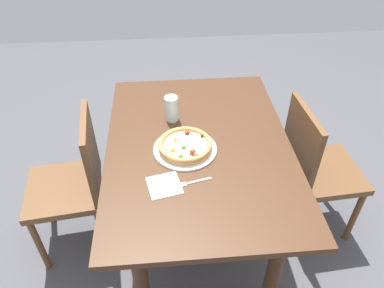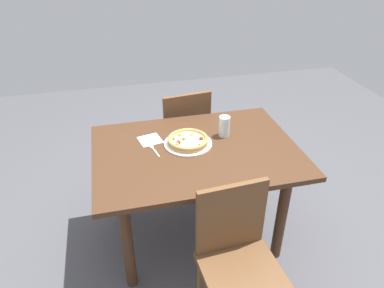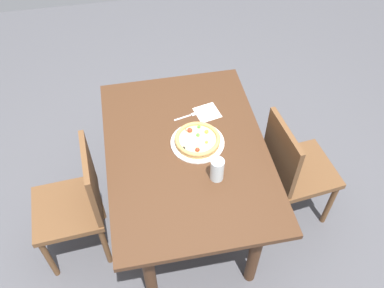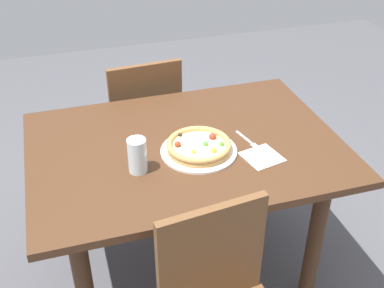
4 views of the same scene
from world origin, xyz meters
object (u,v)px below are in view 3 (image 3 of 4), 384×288
(chair_near, at_px, (77,202))
(chair_far, at_px, (293,168))
(dining_table, at_px, (187,162))
(pizza, at_px, (197,140))
(drinking_glass, at_px, (217,170))
(napkin, at_px, (207,113))
(fork, at_px, (189,116))
(plate, at_px, (197,143))

(chair_near, relative_size, chair_far, 1.00)
(dining_table, xyz_separation_m, chair_near, (0.06, -0.67, -0.15))
(pizza, bearing_deg, chair_far, 81.07)
(dining_table, height_order, drinking_glass, drinking_glass)
(pizza, bearing_deg, drinking_glass, 11.50)
(napkin, bearing_deg, dining_table, -33.83)
(napkin, bearing_deg, drinking_glass, -6.40)
(chair_far, relative_size, fork, 5.35)
(chair_far, distance_m, pizza, 0.68)
(pizza, height_order, fork, pizza)
(chair_far, xyz_separation_m, napkin, (-0.32, -0.49, 0.27))
(chair_near, relative_size, plate, 2.83)
(chair_near, xyz_separation_m, pizza, (-0.09, 0.74, 0.30))
(pizza, xyz_separation_m, fork, (-0.23, -0.01, -0.03))
(plate, bearing_deg, dining_table, -63.20)
(pizza, distance_m, napkin, 0.26)
(chair_far, bearing_deg, plate, -105.55)
(fork, bearing_deg, pizza, -101.46)
(dining_table, xyz_separation_m, chair_far, (0.06, 0.67, -0.15))
(chair_far, bearing_deg, fork, -124.38)
(chair_far, relative_size, plate, 2.83)
(fork, relative_size, drinking_glass, 1.18)
(chair_near, xyz_separation_m, chair_far, (0.00, 1.34, 0.00))
(pizza, bearing_deg, chair_near, -82.84)
(dining_table, xyz_separation_m, plate, (-0.04, 0.07, 0.12))
(chair_near, xyz_separation_m, fork, (-0.32, 0.73, 0.27))
(fork, bearing_deg, chair_far, -41.12)
(fork, bearing_deg, dining_table, -116.96)
(fork, xyz_separation_m, napkin, (-0.01, 0.12, -0.00))
(chair_far, height_order, plate, chair_far)
(fork, distance_m, napkin, 0.12)
(fork, xyz_separation_m, drinking_glass, (0.49, 0.06, 0.07))
(plate, xyz_separation_m, drinking_glass, (0.26, 0.05, 0.06))
(dining_table, bearing_deg, napkin, 146.17)
(dining_table, bearing_deg, drinking_glass, 28.93)
(drinking_glass, bearing_deg, dining_table, -151.07)
(chair_near, height_order, fork, chair_near)
(plate, bearing_deg, napkin, 154.98)
(chair_far, distance_m, fork, 0.74)
(chair_near, bearing_deg, plate, -86.94)
(chair_near, height_order, plate, chair_near)
(chair_near, distance_m, pizza, 0.80)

